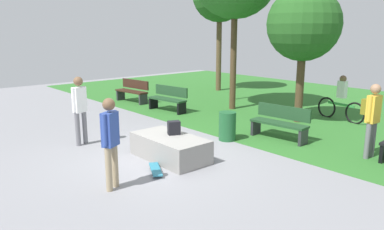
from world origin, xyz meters
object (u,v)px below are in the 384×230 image
(tree_young_birch, at_px, (304,25))
(pedestrian_with_backpack, at_px, (372,114))
(park_bench_near_path, at_px, (133,91))
(cyclist_on_bicycle, at_px, (341,101))
(concrete_ledge, at_px, (170,148))
(lamp_post, at_px, (234,40))
(park_bench_by_oak, at_px, (168,98))
(trash_bin, at_px, (227,126))
(backpack_on_ledge, at_px, (174,128))
(skateboard_by_ledge, at_px, (156,169))
(park_bench_far_left, at_px, (280,122))
(skater_watching, at_px, (80,105))
(skater_performing_trick, at_px, (110,137))

(tree_young_birch, relative_size, pedestrian_with_backpack, 2.44)
(park_bench_near_path, height_order, cyclist_on_bicycle, cyclist_on_bicycle)
(concrete_ledge, xyz_separation_m, lamp_post, (-4.22, 6.69, 2.26))
(park_bench_by_oak, distance_m, park_bench_near_path, 2.39)
(park_bench_near_path, bearing_deg, trash_bin, -9.49)
(backpack_on_ledge, xyz_separation_m, tree_young_birch, (-0.05, 5.19, 2.39))
(skateboard_by_ledge, bearing_deg, park_bench_far_left, 86.91)
(skater_watching, distance_m, park_bench_far_left, 5.34)
(park_bench_by_oak, height_order, tree_young_birch, tree_young_birch)
(backpack_on_ledge, bearing_deg, park_bench_near_path, -89.25)
(concrete_ledge, distance_m, lamp_post, 8.23)
(tree_young_birch, bearing_deg, cyclist_on_bicycle, 57.87)
(concrete_ledge, bearing_deg, lamp_post, 122.23)
(trash_bin, bearing_deg, skater_watching, -125.02)
(concrete_ledge, relative_size, skater_performing_trick, 1.09)
(park_bench_by_oak, relative_size, pedestrian_with_backpack, 0.94)
(concrete_ledge, bearing_deg, tree_young_birch, 91.26)
(trash_bin, relative_size, cyclist_on_bicycle, 0.43)
(tree_young_birch, relative_size, cyclist_on_bicycle, 2.36)
(skater_performing_trick, distance_m, cyclist_on_bicycle, 8.49)
(park_bench_far_left, relative_size, cyclist_on_bicycle, 0.91)
(skater_watching, distance_m, skateboard_by_ledge, 3.05)
(skateboard_by_ledge, bearing_deg, pedestrian_with_backpack, 59.84)
(skater_watching, bearing_deg, trash_bin, 54.98)
(cyclist_on_bicycle, bearing_deg, park_bench_by_oak, -144.89)
(skater_performing_trick, relative_size, lamp_post, 0.42)
(concrete_ledge, distance_m, trash_bin, 2.11)
(skater_performing_trick, xyz_separation_m, skateboard_by_ledge, (-0.14, 1.10, -0.96))
(concrete_ledge, relative_size, tree_young_birch, 0.44)
(park_bench_far_left, distance_m, lamp_post, 6.33)
(backpack_on_ledge, distance_m, skateboard_by_ledge, 1.26)
(skater_performing_trick, distance_m, pedestrian_with_backpack, 5.91)
(concrete_ledge, xyz_separation_m, pedestrian_with_backpack, (2.99, 3.56, 0.78))
(concrete_ledge, bearing_deg, backpack_on_ledge, 111.91)
(tree_young_birch, height_order, pedestrian_with_backpack, tree_young_birch)
(concrete_ledge, xyz_separation_m, cyclist_on_bicycle, (0.67, 6.62, 0.36))
(skateboard_by_ledge, distance_m, tree_young_birch, 6.86)
(concrete_ledge, relative_size, lamp_post, 0.46)
(concrete_ledge, xyz_separation_m, trash_bin, (-0.18, 2.10, 0.12))
(concrete_ledge, relative_size, trash_bin, 2.43)
(skater_watching, distance_m, lamp_post, 8.10)
(skater_performing_trick, relative_size, park_bench_near_path, 1.06)
(park_bench_by_oak, distance_m, cyclist_on_bicycle, 5.96)
(skateboard_by_ledge, bearing_deg, trash_bin, 102.93)
(park_bench_near_path, relative_size, pedestrian_with_backpack, 0.94)
(park_bench_near_path, bearing_deg, skater_watching, -45.19)
(skater_watching, bearing_deg, pedestrian_with_backpack, 40.60)
(tree_young_birch, distance_m, pedestrian_with_backpack, 4.13)
(lamp_post, bearing_deg, pedestrian_with_backpack, -23.52)
(park_bench_far_left, bearing_deg, trash_bin, -126.97)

